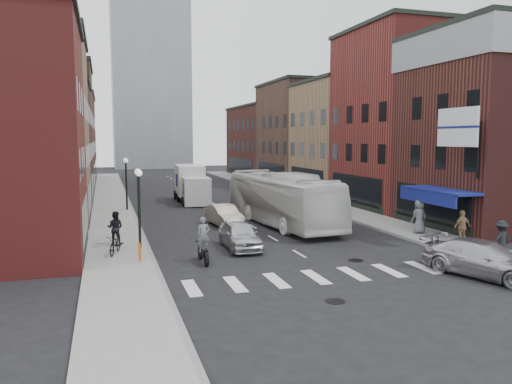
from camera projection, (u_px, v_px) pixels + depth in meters
ground at (307, 259)px, 23.43m from camera, size 160.00×160.00×0.00m
sidewalk_left at (111, 205)px, 41.86m from camera, size 3.00×74.00×0.15m
sidewalk_right at (300, 198)px, 46.81m from camera, size 3.00×74.00×0.15m
curb_left at (130, 205)px, 42.30m from camera, size 0.20×74.00×0.16m
curb_right at (285, 199)px, 46.38m from camera, size 0.20×74.00×0.16m
crosswalk_stripes at (336, 275)px, 20.58m from camera, size 12.00×2.20×0.01m
bldg_left_mid_a at (4, 130)px, 31.71m from camera, size 10.30×10.20×12.30m
bldg_left_mid_b at (28, 144)px, 41.32m from camera, size 10.30×10.20×10.30m
bldg_left_far_a at (42, 128)px, 51.61m from camera, size 10.30×12.20×13.30m
bldg_left_far_b at (55, 138)px, 65.03m from camera, size 10.30×16.20×11.30m
bldg_right_corner at (501, 130)px, 31.42m from camera, size 10.30×9.20×12.30m
bldg_right_mid_a at (412, 119)px, 40.34m from camera, size 10.30×10.20×14.30m
bldg_right_mid_b at (353, 138)px, 50.01m from camera, size 10.30×10.20×11.30m
bldg_right_far_a at (309, 134)px, 60.41m from camera, size 10.30×12.20×12.30m
bldg_right_far_b at (272, 141)px, 73.82m from camera, size 10.30×16.20×10.30m
awning_blue at (437, 192)px, 28.13m from camera, size 1.80×5.00×0.78m
billboard_sign at (459, 128)px, 25.75m from camera, size 1.52×3.00×3.70m
distant_tower at (149, 36)px, 94.87m from camera, size 14.00×14.00×50.00m
streetlamp_near at (139, 193)px, 24.76m from camera, size 0.32×1.22×4.11m
streetlamp_far at (126, 174)px, 38.07m from camera, size 0.32×1.22×4.11m
bike_rack at (140, 252)px, 22.39m from camera, size 0.08×0.68×0.80m
box_truck at (191, 184)px, 43.79m from camera, size 2.54×7.51×3.22m
motorcycle_rider at (203, 242)px, 22.55m from camera, size 0.57×2.06×2.09m
transit_bus at (281, 199)px, 32.39m from camera, size 3.94×12.51×3.43m
sedan_left_near at (240, 235)px, 25.49m from camera, size 1.72×4.14×1.40m
sedan_left_far at (224, 215)px, 32.09m from camera, size 1.91×4.27×1.36m
curb_car at (485, 259)px, 20.29m from camera, size 3.71×5.43×1.46m
parked_bicycle at (115, 244)px, 23.69m from camera, size 1.05×1.84×0.91m
ped_left_solo at (115, 228)px, 25.84m from camera, size 0.95×0.74×1.73m
ped_right_a at (501, 239)px, 22.91m from camera, size 1.20×0.75×1.74m
ped_right_b at (462, 227)px, 26.06m from camera, size 1.07×0.60×1.75m
ped_right_c at (419, 216)px, 28.80m from camera, size 0.99×0.67×1.96m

